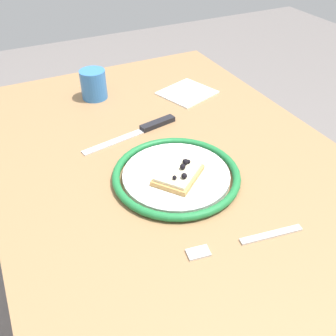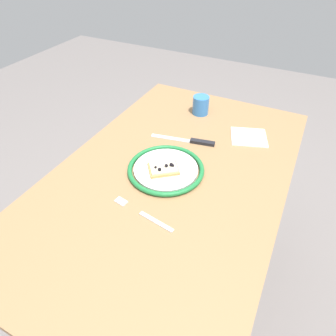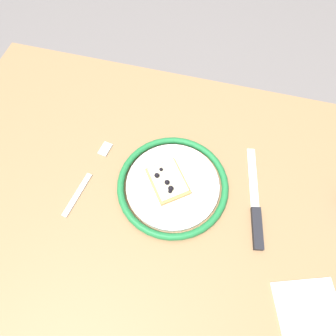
# 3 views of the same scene
# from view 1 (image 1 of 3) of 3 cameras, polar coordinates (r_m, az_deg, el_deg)

# --- Properties ---
(dining_table) EXTENTS (1.15, 0.71, 0.73)m
(dining_table) POSITION_cam_1_polar(r_m,az_deg,el_deg) (0.81, 2.36, -6.54)
(dining_table) COLOR #936D47
(dining_table) RESTS_ON ground_plane
(plate) EXTENTS (0.25, 0.25, 0.02)m
(plate) POSITION_cam_1_polar(r_m,az_deg,el_deg) (0.73, 1.34, -1.19)
(plate) COLOR white
(plate) RESTS_ON dining_table
(pizza_slice_near) EXTENTS (0.11, 0.12, 0.03)m
(pizza_slice_near) POSITION_cam_1_polar(r_m,az_deg,el_deg) (0.72, 1.56, -0.87)
(pizza_slice_near) COLOR tan
(pizza_slice_near) RESTS_ON plate
(knife) EXTENTS (0.06, 0.24, 0.01)m
(knife) POSITION_cam_1_polar(r_m,az_deg,el_deg) (0.89, -3.30, 6.00)
(knife) COLOR silver
(knife) RESTS_ON dining_table
(fork) EXTENTS (0.05, 0.20, 0.00)m
(fork) POSITION_cam_1_polar(r_m,az_deg,el_deg) (0.64, 11.44, -10.71)
(fork) COLOR silver
(fork) RESTS_ON dining_table
(cup) EXTENTS (0.07, 0.07, 0.08)m
(cup) POSITION_cam_1_polar(r_m,az_deg,el_deg) (1.03, -11.11, 12.22)
(cup) COLOR #3372BF
(cup) RESTS_ON dining_table
(napkin) EXTENTS (0.16, 0.16, 0.00)m
(napkin) POSITION_cam_1_polar(r_m,az_deg,el_deg) (1.05, 2.88, 11.22)
(napkin) COLOR white
(napkin) RESTS_ON dining_table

